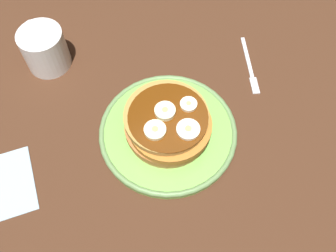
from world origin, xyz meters
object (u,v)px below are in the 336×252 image
banana_slice_0 (164,112)px  fork (250,67)px  plate (168,132)px  banana_slice_3 (188,130)px  pancake_stack (169,123)px  banana_slice_2 (155,130)px  coffee_mug (44,48)px  banana_slice_1 (189,106)px

banana_slice_0 → fork: banana_slice_0 is taller
plate → fork: (3.58, -20.12, -0.60)cm
banana_slice_3 → fork: 21.02cm
pancake_stack → banana_slice_2: 4.20cm
banana_slice_3 → plate: bearing=18.7°
plate → coffee_mug: (24.80, 10.32, 3.02)cm
banana_slice_2 → coffee_mug: coffee_mug is taller
plate → banana_slice_1: 6.39cm
banana_slice_1 → coffee_mug: 28.81cm
plate → pancake_stack: (0.07, -0.16, 2.67)cm
pancake_stack → banana_slice_3: (-3.72, -1.07, 2.48)cm
banana_slice_2 → fork: bearing=-78.5°
banana_slice_2 → banana_slice_3: 4.92cm
pancake_stack → fork: pancake_stack is taller
plate → banana_slice_0: size_ratio=6.94×
pancake_stack → coffee_mug: 26.86cm
fork → plate: bearing=100.1°
plate → banana_slice_1: bearing=-93.8°
banana_slice_2 → banana_slice_1: bearing=-82.7°
banana_slice_0 → banana_slice_1: (-1.10, -4.00, -0.13)cm
banana_slice_1 → banana_slice_2: same height
banana_slice_2 → pancake_stack: bearing=-69.4°
pancake_stack → banana_slice_3: bearing=-164.0°
banana_slice_2 → fork: size_ratio=0.28×
banana_slice_0 → fork: (2.73, -20.36, -5.88)cm
banana_slice_1 → banana_slice_3: (-3.40, 2.53, -0.00)cm
banana_slice_0 → banana_slice_1: 4.15cm
banana_slice_0 → pancake_stack: bearing=-152.7°
plate → pancake_stack: pancake_stack is taller
plate → banana_slice_0: bearing=15.7°
banana_slice_0 → fork: bearing=-82.4°
pancake_stack → banana_slice_0: size_ratio=4.39×
pancake_stack → fork: 20.52cm
plate → pancake_stack: size_ratio=1.58×
banana_slice_1 → fork: size_ratio=0.22×
banana_slice_2 → banana_slice_3: (-2.54, -4.22, -0.04)cm
banana_slice_0 → coffee_mug: bearing=22.8°
coffee_mug → banana_slice_1: bearing=-150.7°
pancake_stack → banana_slice_3: 4.60cm
pancake_stack → banana_slice_0: 2.75cm
coffee_mug → fork: 37.28cm
banana_slice_1 → plate: bearing=86.2°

